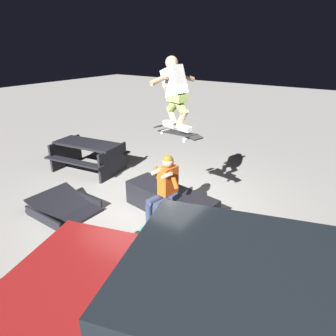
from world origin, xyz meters
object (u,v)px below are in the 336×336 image
(ledge_box_main, at_px, (170,202))
(person_sitting_on_ledge, at_px, (164,188))
(skateboard, at_px, (177,133))
(skater_airborne, at_px, (175,90))
(picnic_table_back, at_px, (88,152))
(kicker_ramp, at_px, (65,209))
(trash_bin, at_px, (225,261))
(parked_car, at_px, (229,336))

(ledge_box_main, bearing_deg, person_sitting_on_ledge, 108.58)
(skateboard, bearing_deg, ledge_box_main, -36.21)
(skater_airborne, height_order, picnic_table_back, skater_airborne)
(skater_airborne, bearing_deg, ledge_box_main, -40.47)
(skateboard, distance_m, skater_airborne, 0.69)
(ledge_box_main, distance_m, person_sitting_on_ledge, 0.65)
(ledge_box_main, height_order, kicker_ramp, ledge_box_main)
(skateboard, bearing_deg, skater_airborne, -15.84)
(person_sitting_on_ledge, relative_size, trash_bin, 1.57)
(ledge_box_main, bearing_deg, parked_car, 132.44)
(ledge_box_main, xyz_separation_m, picnic_table_back, (2.94, -0.59, 0.25))
(person_sitting_on_ledge, xyz_separation_m, trash_bin, (-1.53, 0.78, -0.31))
(skater_airborne, bearing_deg, kicker_ramp, 26.73)
(kicker_ramp, height_order, picnic_table_back, picnic_table_back)
(picnic_table_back, bearing_deg, trash_bin, 158.93)
(ledge_box_main, bearing_deg, kicker_ramp, 33.50)
(ledge_box_main, distance_m, skateboard, 1.50)
(skater_airborne, height_order, kicker_ramp, skater_airborne)
(skater_airborne, xyz_separation_m, kicker_ramp, (1.93, 0.97, -2.33))
(kicker_ramp, bearing_deg, person_sitting_on_ledge, -158.16)
(kicker_ramp, relative_size, trash_bin, 1.45)
(person_sitting_on_ledge, xyz_separation_m, picnic_table_back, (3.07, -0.99, -0.24))
(picnic_table_back, distance_m, trash_bin, 4.93)
(ledge_box_main, distance_m, picnic_table_back, 3.01)
(ledge_box_main, bearing_deg, trash_bin, 144.59)
(person_sitting_on_ledge, relative_size, picnic_table_back, 0.71)
(skateboard, xyz_separation_m, kicker_ramp, (1.99, 0.96, -1.65))
(person_sitting_on_ledge, distance_m, picnic_table_back, 3.24)
(skater_airborne, xyz_separation_m, trash_bin, (-1.46, 1.01, -1.97))
(parked_car, bearing_deg, ledge_box_main, -47.56)
(kicker_ramp, bearing_deg, parked_car, 161.70)
(person_sitting_on_ledge, relative_size, kicker_ramp, 1.08)
(ledge_box_main, distance_m, kicker_ramp, 2.08)
(person_sitting_on_ledge, height_order, picnic_table_back, person_sitting_on_ledge)
(kicker_ramp, distance_m, trash_bin, 3.41)
(kicker_ramp, height_order, trash_bin, trash_bin)
(picnic_table_back, relative_size, parked_car, 0.41)
(ledge_box_main, height_order, person_sitting_on_ledge, person_sitting_on_ledge)
(ledge_box_main, bearing_deg, picnic_table_back, -11.37)
(picnic_table_back, bearing_deg, person_sitting_on_ledge, 162.15)
(person_sitting_on_ledge, distance_m, parked_car, 2.96)
(person_sitting_on_ledge, xyz_separation_m, skateboard, (-0.12, -0.21, 0.97))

